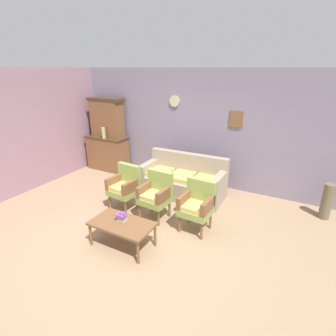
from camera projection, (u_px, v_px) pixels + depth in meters
The scene contains 13 objects.
ground_plane at pixel (136, 234), 4.58m from camera, with size 7.68×7.68×0.00m, color #997A5B.
wall_back_with_decor at pixel (198, 128), 6.25m from camera, with size 6.40×0.09×2.70m.
wall_left_side at pixel (7, 136), 5.54m from camera, with size 0.06×5.20×2.70m, color gray.
side_cabinet at pixel (108, 153), 7.38m from camera, with size 1.16×0.55×0.93m.
cabinet_upper_hutch at pixel (107, 117), 7.09m from camera, with size 0.99×0.38×1.03m.
vase_on_cabinet at pixel (104, 133), 6.97m from camera, with size 0.11×0.11×0.30m, color #9CA074.
floral_couch at pixel (183, 181), 5.89m from camera, with size 1.85×0.84×0.90m.
armchair_near_couch_end at pixel (125, 185), 5.27m from camera, with size 0.56×0.54×0.90m.
armchair_by_doorway at pixel (156, 193), 4.93m from camera, with size 0.55×0.52×0.90m.
armchair_row_middle at pixel (197, 204), 4.55m from camera, with size 0.54×0.51×0.90m.
coffee_table at pixel (122, 225), 4.16m from camera, with size 1.00×0.56×0.42m.
book_stack_on_table at pixel (122, 217), 4.17m from camera, with size 0.16×0.12×0.15m.
floor_vase_by_wall at pixel (327, 201), 4.94m from camera, with size 0.20×0.20×0.70m, color brown.
Camera 1 is at (2.33, -3.13, 2.70)m, focal length 28.23 mm.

